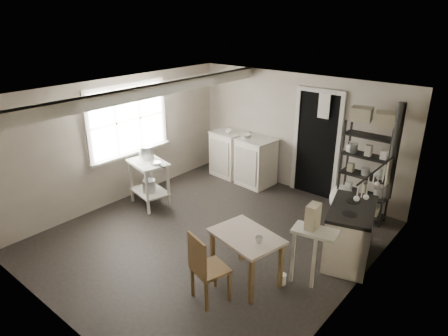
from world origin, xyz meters
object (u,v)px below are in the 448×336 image
Objects in this scene: stockpot at (146,154)px; stove at (350,232)px; work_table at (246,255)px; prep_table at (150,185)px; base_cabinets at (242,159)px; flour_sack at (342,201)px; shelf_rack at (366,167)px; chair at (210,266)px.

stockpot is 3.78m from stove.
stove reaches higher than work_table.
base_cabinets is (0.58, 2.05, 0.06)m from prep_table.
prep_table is 1.58× the size of flour_sack.
stove is at bearing -75.45° from shelf_rack.
stove is 2.15m from chair.
shelf_rack is at bearing 3.76° from base_cabinets.
stockpot reaches higher than chair.
stove is (3.70, 0.59, -0.50)m from stockpot.
stockpot is at bearing 145.55° from prep_table.
shelf_rack is 1.89× the size of work_table.
work_table is (2.12, -2.70, -0.08)m from base_cabinets.
flour_sack is (-0.32, -0.06, -0.71)m from shelf_rack.
work_table reaches higher than flour_sack.
base_cabinets is 2.66m from shelf_rack.
flour_sack is at bearing 86.30° from work_table.
stockpot is at bearing -106.14° from base_cabinets.
flour_sack is at bearing -170.34° from shelf_rack.
stove is at bearing 57.93° from work_table.
prep_table is 0.57× the size of base_cabinets.
stockpot is at bearing 165.21° from work_table.
chair is at bearing -100.37° from work_table.
stockpot is 0.31× the size of chair.
work_table is at bearing -13.47° from prep_table.
prep_table is at bearing -34.45° from stockpot.
work_table is (-0.84, -1.34, -0.06)m from stove.
chair reaches higher than prep_table.
base_cabinets is 2.31m from flour_sack.
base_cabinets is at bearing 139.58° from stove.
prep_table is at bearing 170.75° from chair.
base_cabinets is 1.63× the size of work_table.
base_cabinets is at bearing 137.69° from chair.
shelf_rack reaches higher than stockpot.
shelf_rack is at bearing 79.56° from work_table.
stockpot reaches higher than prep_table.
shelf_rack is at bearing 10.05° from flour_sack.
stockpot is 3.01m from work_table.
chair reaches higher than base_cabinets.
flour_sack is (0.27, 3.18, -0.24)m from chair.
stove is 1.44m from flour_sack.
stove is 1.59m from work_table.
stove reaches higher than flour_sack.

